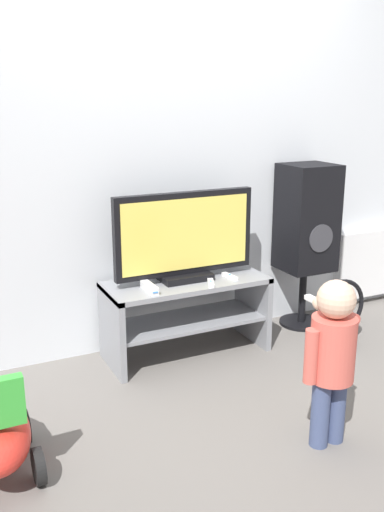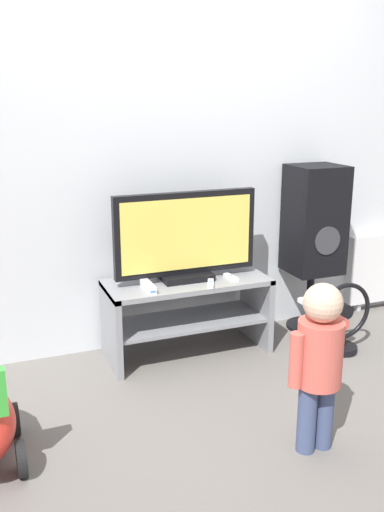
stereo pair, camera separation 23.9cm
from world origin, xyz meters
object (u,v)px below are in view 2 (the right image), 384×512
Objects in this scene: floor_fan at (344,321)px; child at (319,353)px; remote_secondary at (211,284)px; remote_primary at (231,277)px; television at (186,237)px; speaker_tower at (314,223)px; game_console at (148,287)px.

child is at bearing -132.67° from floor_fan.
remote_secondary is 0.89m from floor_fan.
floor_fan is at bearing 47.33° from child.
remote_primary is 0.29× the size of floor_fan.
remote_secondary is (-0.16, -0.06, 0.00)m from remote_primary.
child reaches higher than remote_primary.
television is 1.12m from floor_fan.
remote_primary is at bearing 85.97° from child.
television is 1.20m from child.
speaker_tower reaches higher than child.
television is 0.37m from remote_primary.
child is (0.09, -0.99, -0.02)m from remote_secondary.
speaker_tower is at bearing 58.20° from child.
child reaches higher than game_console.
game_console is 0.16× the size of speaker_tower.
game_console is at bearing -158.05° from television.
television is 0.31m from remote_secondary.
game_console reaches higher than remote_secondary.
remote_primary is (0.53, 0.01, -0.01)m from game_console.
speaker_tower is (0.75, 1.21, 0.27)m from child.
floor_fan is (0.82, -0.20, -0.28)m from remote_secondary.
game_console is at bearing 113.62° from child.
television reaches higher than remote_secondary.
speaker_tower is (0.93, 0.06, -0.00)m from television.
floor_fan is (0.66, -0.26, -0.28)m from remote_primary.
floor_fan is (0.73, 0.79, -0.26)m from child.
game_console is 0.37m from remote_secondary.
child is 1.11m from floor_fan.
remote_secondary is at bearing -158.95° from remote_primary.
remote_primary is at bearing 1.25° from game_console.
child is at bearing -81.03° from television.
remote_primary and remote_secondary have the same top height.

